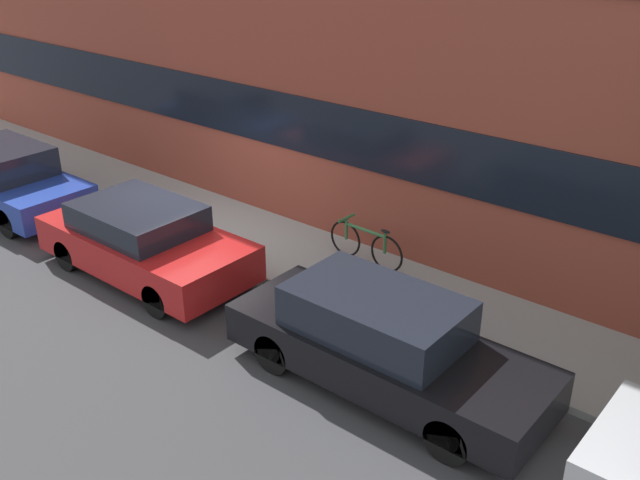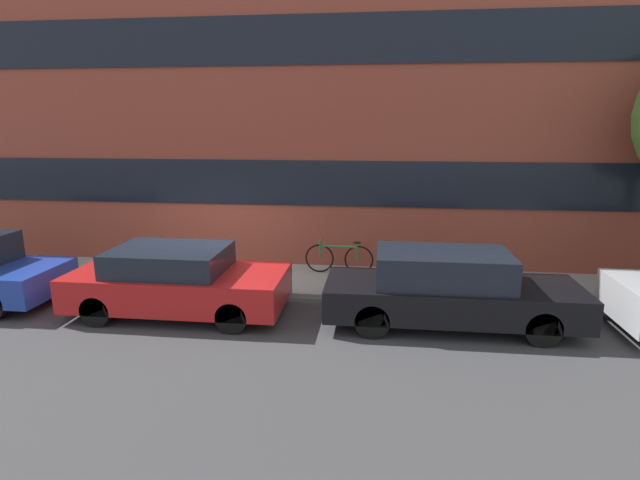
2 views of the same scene
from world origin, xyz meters
The scene contains 7 objects.
ground_plane centered at (0.00, 0.00, 0.00)m, with size 56.00×56.00×0.00m, color #38383A.
sidewalk_strip centered at (0.00, 1.10, 0.06)m, with size 28.00×2.21×0.12m.
parked_car_blue centered at (-4.66, -1.05, 0.69)m, with size 4.02×1.72×1.41m.
parked_car_red centered at (-0.01, -1.05, 0.65)m, with size 4.10×1.81×1.31m.
parked_car_black centered at (5.11, -1.05, 0.69)m, with size 4.55×1.62×1.39m.
fire_hydrant centered at (-5.56, 0.49, 0.49)m, with size 0.50×0.28×0.74m.
bicycle centered at (2.90, 1.58, 0.51)m, with size 1.63×0.44×0.79m.
Camera 1 is at (9.60, -7.82, 6.08)m, focal length 40.00 mm.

